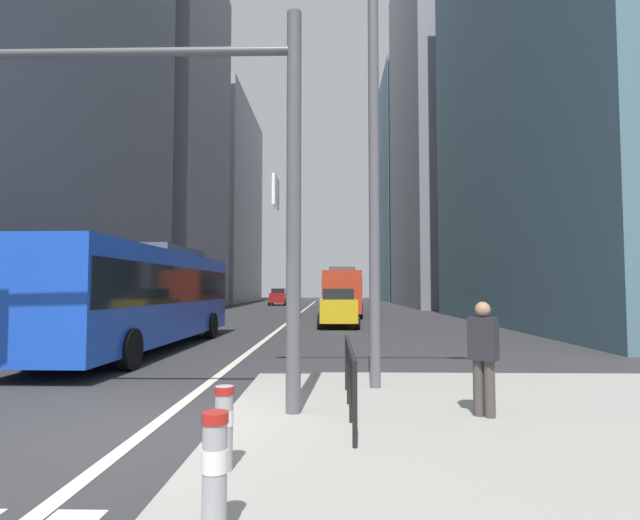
{
  "coord_description": "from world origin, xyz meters",
  "views": [
    {
      "loc": [
        2.54,
        -6.85,
        1.96
      ],
      "look_at": [
        1.42,
        39.36,
        4.59
      ],
      "focal_mm": 28.0,
      "sensor_mm": 36.0,
      "label": 1
    }
  ],
  "objects_px": {
    "traffic_signal_gantry": "(150,144)",
    "car_receding_near": "(338,307)",
    "car_receding_far": "(334,296)",
    "car_oncoming_mid": "(279,297)",
    "city_bus_red_receding": "(342,290)",
    "pedestrian_waiting": "(483,353)",
    "city_bus_red_distant": "(339,289)",
    "bollard_right": "(224,423)",
    "street_lamp_post": "(374,111)",
    "bollard_left": "(215,468)",
    "city_bus_blue_oncoming": "(144,292)"
  },
  "relations": [
    {
      "from": "city_bus_red_distant",
      "to": "car_receding_near",
      "type": "bearing_deg",
      "value": -91.04
    },
    {
      "from": "car_receding_far",
      "to": "bollard_right",
      "type": "xyz_separation_m",
      "value": [
        -1.37,
        -58.73,
        -0.38
      ]
    },
    {
      "from": "traffic_signal_gantry",
      "to": "car_receding_near",
      "type": "bearing_deg",
      "value": 80.48
    },
    {
      "from": "traffic_signal_gantry",
      "to": "street_lamp_post",
      "type": "distance_m",
      "value": 4.17
    },
    {
      "from": "city_bus_red_distant",
      "to": "car_receding_far",
      "type": "bearing_deg",
      "value": 92.57
    },
    {
      "from": "city_bus_red_receding",
      "to": "car_receding_far",
      "type": "bearing_deg",
      "value": 90.98
    },
    {
      "from": "city_bus_red_distant",
      "to": "bollard_right",
      "type": "height_order",
      "value": "city_bus_red_distant"
    },
    {
      "from": "traffic_signal_gantry",
      "to": "bollard_right",
      "type": "distance_m",
      "value": 4.51
    },
    {
      "from": "city_bus_red_distant",
      "to": "street_lamp_post",
      "type": "relative_size",
      "value": 1.44
    },
    {
      "from": "car_receding_near",
      "to": "car_oncoming_mid",
      "type": "bearing_deg",
      "value": 101.23
    },
    {
      "from": "street_lamp_post",
      "to": "city_bus_red_receding",
      "type": "bearing_deg",
      "value": 90.07
    },
    {
      "from": "car_oncoming_mid",
      "to": "car_receding_far",
      "type": "distance_m",
      "value": 8.65
    },
    {
      "from": "city_bus_red_receding",
      "to": "traffic_signal_gantry",
      "type": "relative_size",
      "value": 1.78
    },
    {
      "from": "city_bus_blue_oncoming",
      "to": "car_receding_near",
      "type": "xyz_separation_m",
      "value": [
        6.27,
        9.53,
        -0.85
      ]
    },
    {
      "from": "car_receding_far",
      "to": "pedestrian_waiting",
      "type": "distance_m",
      "value": 56.61
    },
    {
      "from": "car_receding_near",
      "to": "bollard_left",
      "type": "bearing_deg",
      "value": -92.99
    },
    {
      "from": "city_bus_red_receding",
      "to": "pedestrian_waiting",
      "type": "relative_size",
      "value": 7.11
    },
    {
      "from": "city_bus_red_distant",
      "to": "bollard_left",
      "type": "xyz_separation_m",
      "value": [
        -1.63,
        -49.17,
        -1.18
      ]
    },
    {
      "from": "city_bus_blue_oncoming",
      "to": "bollard_right",
      "type": "height_order",
      "value": "city_bus_blue_oncoming"
    },
    {
      "from": "city_bus_blue_oncoming",
      "to": "car_oncoming_mid",
      "type": "xyz_separation_m",
      "value": [
        -0.24,
        42.33,
        -0.85
      ]
    },
    {
      "from": "car_oncoming_mid",
      "to": "car_receding_far",
      "type": "bearing_deg",
      "value": 41.07
    },
    {
      "from": "bollard_left",
      "to": "bollard_right",
      "type": "distance_m",
      "value": 1.39
    },
    {
      "from": "traffic_signal_gantry",
      "to": "street_lamp_post",
      "type": "relative_size",
      "value": 0.81
    },
    {
      "from": "traffic_signal_gantry",
      "to": "car_receding_far",
      "type": "bearing_deg",
      "value": 86.94
    },
    {
      "from": "bollard_left",
      "to": "bollard_right",
      "type": "xyz_separation_m",
      "value": [
        -0.23,
        1.37,
        -0.04
      ]
    },
    {
      "from": "city_bus_red_receding",
      "to": "bollard_right",
      "type": "bearing_deg",
      "value": -93.31
    },
    {
      "from": "pedestrian_waiting",
      "to": "city_bus_red_distant",
      "type": "bearing_deg",
      "value": 91.72
    },
    {
      "from": "city_bus_red_receding",
      "to": "bollard_left",
      "type": "bearing_deg",
      "value": -92.78
    },
    {
      "from": "city_bus_red_receding",
      "to": "car_oncoming_mid",
      "type": "bearing_deg",
      "value": 108.12
    },
    {
      "from": "city_bus_red_distant",
      "to": "bollard_left",
      "type": "height_order",
      "value": "city_bus_red_distant"
    },
    {
      "from": "bollard_right",
      "to": "pedestrian_waiting",
      "type": "bearing_deg",
      "value": 33.67
    },
    {
      "from": "street_lamp_post",
      "to": "bollard_left",
      "type": "bearing_deg",
      "value": -106.45
    },
    {
      "from": "bollard_right",
      "to": "car_oncoming_mid",
      "type": "bearing_deg",
      "value": 95.55
    },
    {
      "from": "city_bus_red_receding",
      "to": "bollard_left",
      "type": "relative_size",
      "value": 12.68
    },
    {
      "from": "car_receding_near",
      "to": "bollard_left",
      "type": "xyz_separation_m",
      "value": [
        -1.13,
        -21.62,
        -0.34
      ]
    },
    {
      "from": "city_bus_red_distant",
      "to": "bollard_right",
      "type": "xyz_separation_m",
      "value": [
        -1.86,
        -47.81,
        -1.23
      ]
    },
    {
      "from": "traffic_signal_gantry",
      "to": "bollard_left",
      "type": "relative_size",
      "value": 7.13
    },
    {
      "from": "car_oncoming_mid",
      "to": "pedestrian_waiting",
      "type": "xyz_separation_m",
      "value": [
        8.38,
        -50.9,
        0.05
      ]
    },
    {
      "from": "city_bus_red_distant",
      "to": "traffic_signal_gantry",
      "type": "bearing_deg",
      "value": -94.41
    },
    {
      "from": "car_receding_near",
      "to": "traffic_signal_gantry",
      "type": "relative_size",
      "value": 0.69
    },
    {
      "from": "city_bus_red_distant",
      "to": "pedestrian_waiting",
      "type": "distance_m",
      "value": 45.68
    },
    {
      "from": "city_bus_blue_oncoming",
      "to": "street_lamp_post",
      "type": "xyz_separation_m",
      "value": [
        6.78,
        -6.53,
        3.45
      ]
    },
    {
      "from": "city_bus_blue_oncoming",
      "to": "city_bus_red_receding",
      "type": "distance_m",
      "value": 22.05
    },
    {
      "from": "bollard_left",
      "to": "city_bus_blue_oncoming",
      "type": "bearing_deg",
      "value": 113.05
    },
    {
      "from": "street_lamp_post",
      "to": "bollard_right",
      "type": "height_order",
      "value": "street_lamp_post"
    },
    {
      "from": "street_lamp_post",
      "to": "pedestrian_waiting",
      "type": "height_order",
      "value": "street_lamp_post"
    },
    {
      "from": "city_bus_red_distant",
      "to": "car_receding_near",
      "type": "distance_m",
      "value": 27.57
    },
    {
      "from": "car_oncoming_mid",
      "to": "bollard_left",
      "type": "relative_size",
      "value": 4.84
    },
    {
      "from": "city_bus_red_distant",
      "to": "car_oncoming_mid",
      "type": "distance_m",
      "value": 8.8
    },
    {
      "from": "city_bus_red_distant",
      "to": "car_receding_near",
      "type": "xyz_separation_m",
      "value": [
        -0.5,
        -27.55,
        -0.85
      ]
    }
  ]
}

